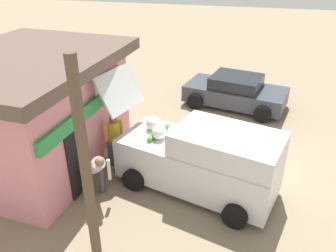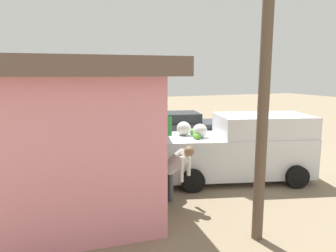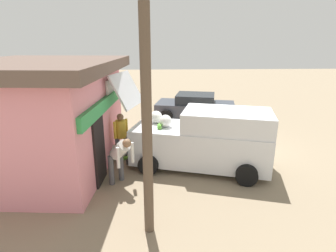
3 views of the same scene
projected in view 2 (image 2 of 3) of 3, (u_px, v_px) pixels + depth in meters
ground_plane at (234, 164)px, 10.76m from camera, size 60.00×60.00×0.00m
storefront_bar at (62, 131)px, 7.33m from camera, size 5.81×4.79×3.34m
delivery_van at (241, 147)px, 9.11m from camera, size 2.92×5.03×2.92m
parked_sedan at (178, 127)px, 14.59m from camera, size 2.88×4.27×1.27m
vendor_standing at (147, 151)px, 8.66m from camera, size 0.48×0.48×1.63m
customer_bending at (175, 168)px, 7.25m from camera, size 0.73×0.73×1.44m
unloaded_banana_pile at (140, 174)px, 8.91m from camera, size 0.91×0.96×0.51m
paint_bucket at (156, 159)px, 10.68m from camera, size 0.33×0.33×0.34m
utility_pole at (263, 120)px, 5.53m from camera, size 0.20×0.20×4.50m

